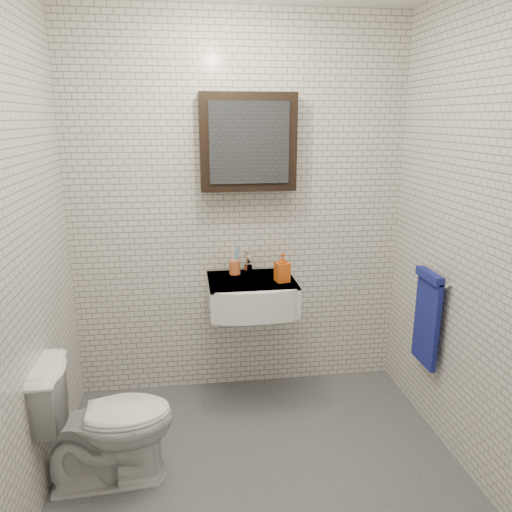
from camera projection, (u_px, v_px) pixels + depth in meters
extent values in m
cube|color=#494B51|center=(262.00, 475.00, 2.67)|extent=(2.20, 2.00, 0.01)
cube|color=silver|center=(239.00, 212.00, 3.29)|extent=(2.20, 0.02, 2.50)
cube|color=silver|center=(318.00, 341.00, 1.38)|extent=(2.20, 0.02, 2.50)
cube|color=silver|center=(15.00, 259.00, 2.19)|extent=(0.02, 2.00, 2.50)
cube|color=silver|center=(480.00, 242.00, 2.48)|extent=(0.02, 2.00, 2.50)
cube|color=white|center=(251.00, 294.00, 3.21)|extent=(0.55, 0.45, 0.20)
cylinder|color=silver|center=(251.00, 280.00, 3.21)|extent=(0.31, 0.31, 0.02)
cylinder|color=silver|center=(251.00, 279.00, 3.21)|extent=(0.04, 0.04, 0.01)
cube|color=white|center=(251.00, 280.00, 3.19)|extent=(0.55, 0.45, 0.01)
cylinder|color=silver|center=(248.00, 268.00, 3.34)|extent=(0.06, 0.06, 0.06)
cylinder|color=silver|center=(248.00, 259.00, 3.32)|extent=(0.03, 0.03, 0.08)
cylinder|color=silver|center=(249.00, 257.00, 3.26)|extent=(0.02, 0.12, 0.02)
cube|color=silver|center=(248.00, 250.00, 3.33)|extent=(0.02, 0.09, 0.01)
cube|color=black|center=(248.00, 142.00, 3.11)|extent=(0.60, 0.14, 0.60)
cube|color=#3F444C|center=(249.00, 143.00, 3.04)|extent=(0.49, 0.01, 0.49)
cylinder|color=silver|center=(433.00, 278.00, 2.89)|extent=(0.02, 0.30, 0.02)
cylinder|color=silver|center=(426.00, 271.00, 3.02)|extent=(0.04, 0.02, 0.02)
cylinder|color=silver|center=(448.00, 285.00, 2.77)|extent=(0.04, 0.02, 0.02)
cube|color=navy|center=(427.00, 321.00, 2.96)|extent=(0.03, 0.26, 0.54)
cube|color=navy|center=(430.00, 276.00, 2.88)|extent=(0.05, 0.26, 0.05)
cylinder|color=#D26334|center=(235.00, 267.00, 3.29)|extent=(0.09, 0.09, 0.09)
cylinder|color=white|center=(233.00, 259.00, 3.26)|extent=(0.02, 0.03, 0.18)
cylinder|color=#42A7D5|center=(237.00, 260.00, 3.27)|extent=(0.01, 0.02, 0.16)
cylinder|color=white|center=(234.00, 257.00, 3.29)|extent=(0.02, 0.03, 0.18)
cylinder|color=#42A7D5|center=(237.00, 259.00, 3.29)|extent=(0.02, 0.04, 0.17)
imported|color=#F55019|center=(282.00, 267.00, 3.13)|extent=(0.10, 0.10, 0.18)
imported|color=white|center=(105.00, 421.00, 2.55)|extent=(0.71, 0.43, 0.70)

